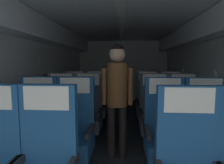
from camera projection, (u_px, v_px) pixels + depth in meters
ground at (120, 139)px, 3.26m from camera, size 3.37×7.00×0.02m
fuselage_shell at (121, 52)px, 3.34m from camera, size 3.25×6.65×2.17m
seat_b_left_window at (37, 131)px, 2.32m from camera, size 0.51×0.51×1.17m
seat_b_left_aisle at (74, 131)px, 2.29m from camera, size 0.51×0.51×1.17m
seat_b_right_aisle at (206, 135)px, 2.18m from camera, size 0.51×0.51×1.17m
seat_b_right_window at (165, 134)px, 2.22m from camera, size 0.51×0.51×1.17m
seat_c_left_window at (60, 113)px, 3.16m from camera, size 0.51×0.51×1.17m
seat_c_left_aisle at (88, 113)px, 3.13m from camera, size 0.51×0.51×1.17m
seat_c_right_aisle at (183, 115)px, 3.02m from camera, size 0.51×0.51×1.17m
seat_c_right_window at (154, 114)px, 3.04m from camera, size 0.51×0.51×1.17m
seat_d_left_window at (74, 102)px, 3.99m from camera, size 0.51×0.51×1.17m
seat_d_left_aisle at (96, 102)px, 3.98m from camera, size 0.51×0.51×1.17m
seat_d_right_aisle at (171, 104)px, 3.85m from camera, size 0.51×0.51×1.17m
seat_d_right_window at (148, 103)px, 3.88m from camera, size 0.51×0.51×1.17m
flight_attendant at (117, 89)px, 2.49m from camera, size 0.43×0.28×1.60m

